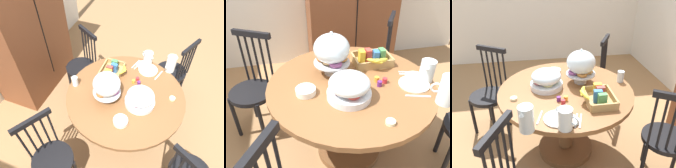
# 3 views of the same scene
# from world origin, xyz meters

# --- Properties ---
(ground_plane) EXTENTS (10.00, 10.00, 0.00)m
(ground_plane) POSITION_xyz_m (0.00, 0.00, 0.00)
(ground_plane) COLOR #997047
(dining_table) EXTENTS (1.24, 1.24, 0.74)m
(dining_table) POSITION_xyz_m (0.12, -0.00, 0.53)
(dining_table) COLOR brown
(dining_table) RESTS_ON ground_plane
(windsor_chair_near_window) EXTENTS (0.45, 0.45, 0.97)m
(windsor_chair_near_window) POSITION_xyz_m (-0.67, 0.47, 0.45)
(windsor_chair_near_window) COLOR black
(windsor_chair_near_window) RESTS_ON ground_plane
(windsor_chair_by_cabinet) EXTENTS (0.45, 0.46, 0.97)m
(windsor_chair_by_cabinet) POSITION_xyz_m (-0.37, -0.78, 0.45)
(windsor_chair_by_cabinet) COLOR black
(windsor_chair_by_cabinet) RESTS_ON ground_plane
(windsor_chair_far_side) EXTENTS (0.45, 0.46, 0.97)m
(windsor_chair_far_side) POSITION_xyz_m (0.61, 0.78, 0.45)
(windsor_chair_far_side) COLOR black
(windsor_chair_far_side) RESTS_ON ground_plane
(pastry_stand_with_dome) EXTENTS (0.28, 0.28, 0.34)m
(pastry_stand_with_dome) POSITION_xyz_m (0.01, 0.16, 0.94)
(pastry_stand_with_dome) COLOR silver
(pastry_stand_with_dome) RESTS_ON dining_table
(fruit_platter_covered) EXTENTS (0.30, 0.30, 0.18)m
(fruit_platter_covered) POSITION_xyz_m (0.06, -0.17, 0.83)
(fruit_platter_covered) COLOR silver
(fruit_platter_covered) RESTS_ON dining_table
(orange_juice_pitcher) EXTENTS (0.18, 0.11, 0.20)m
(orange_juice_pitcher) POSITION_xyz_m (0.65, -0.36, 0.83)
(orange_juice_pitcher) COLOR silver
(orange_juice_pitcher) RESTS_ON dining_table
(milk_pitcher) EXTENTS (0.14, 0.16, 0.17)m
(milk_pitcher) POSITION_xyz_m (0.67, -0.09, 0.81)
(milk_pitcher) COLOR silver
(milk_pitcher) RESTS_ON dining_table
(cereal_basket) EXTENTS (0.32, 0.30, 0.12)m
(cereal_basket) POSITION_xyz_m (0.36, 0.23, 0.79)
(cereal_basket) COLOR tan
(cereal_basket) RESTS_ON dining_table
(china_plate_large) EXTENTS (0.22, 0.22, 0.01)m
(china_plate_large) POSITION_xyz_m (0.56, -0.13, 0.75)
(china_plate_large) COLOR white
(china_plate_large) RESTS_ON dining_table
(china_plate_small) EXTENTS (0.15, 0.15, 0.01)m
(china_plate_small) POSITION_xyz_m (0.61, -0.06, 0.76)
(china_plate_small) COLOR white
(china_plate_small) RESTS_ON china_plate_large
(cereal_bowl) EXTENTS (0.14, 0.14, 0.04)m
(cereal_bowl) POSITION_xyz_m (-0.22, -0.07, 0.76)
(cereal_bowl) COLOR white
(cereal_bowl) RESTS_ON dining_table
(drinking_glass) EXTENTS (0.06, 0.06, 0.11)m
(drinking_glass) POSITION_xyz_m (0.05, 0.55, 0.80)
(drinking_glass) COLOR silver
(drinking_glass) RESTS_ON dining_table
(butter_dish) EXTENTS (0.06, 0.06, 0.02)m
(butter_dish) POSITION_xyz_m (0.23, -0.47, 0.75)
(butter_dish) COLOR beige
(butter_dish) RESTS_ON dining_table
(jam_jar_strawberry) EXTENTS (0.04, 0.04, 0.04)m
(jam_jar_strawberry) POSITION_xyz_m (0.36, -0.06, 0.76)
(jam_jar_strawberry) COLOR #B7282D
(jam_jar_strawberry) RESTS_ON dining_table
(jam_jar_apricot) EXTENTS (0.04, 0.04, 0.04)m
(jam_jar_apricot) POSITION_xyz_m (0.31, -0.03, 0.76)
(jam_jar_apricot) COLOR orange
(jam_jar_apricot) RESTS_ON dining_table
(jam_jar_grape) EXTENTS (0.04, 0.04, 0.04)m
(jam_jar_grape) POSITION_xyz_m (0.31, -0.09, 0.76)
(jam_jar_grape) COLOR #5B2366
(jam_jar_grape) RESTS_ON dining_table
(table_knife) EXTENTS (0.17, 0.06, 0.01)m
(table_knife) POSITION_xyz_m (0.60, 0.00, 0.74)
(table_knife) COLOR silver
(table_knife) RESTS_ON dining_table
(dinner_fork) EXTENTS (0.17, 0.06, 0.01)m
(dinner_fork) POSITION_xyz_m (0.61, 0.03, 0.74)
(dinner_fork) COLOR silver
(dinner_fork) RESTS_ON dining_table
(soup_spoon) EXTENTS (0.17, 0.06, 0.01)m
(soup_spoon) POSITION_xyz_m (0.52, -0.27, 0.74)
(soup_spoon) COLOR silver
(soup_spoon) RESTS_ON dining_table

